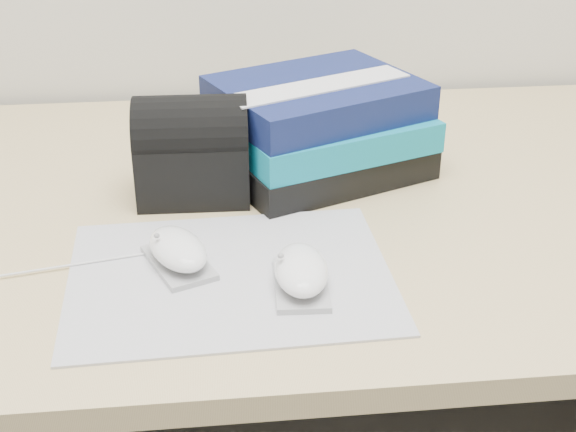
{
  "coord_description": "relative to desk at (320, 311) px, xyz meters",
  "views": [
    {
      "loc": [
        -0.16,
        0.62,
        1.21
      ],
      "look_at": [
        -0.07,
        1.45,
        0.77
      ],
      "focal_mm": 50.0,
      "sensor_mm": 36.0,
      "label": 1
    }
  ],
  "objects": [
    {
      "name": "mouse_rear",
      "position": [
        -0.2,
        -0.23,
        0.26
      ],
      "size": [
        0.09,
        0.12,
        0.04
      ],
      "color": "#A2A3A5",
      "rests_on": "mousepad"
    },
    {
      "name": "mousepad",
      "position": [
        -0.14,
        -0.26,
        0.24
      ],
      "size": [
        0.37,
        0.29,
        0.0
      ],
      "primitive_type": "cube",
      "rotation": [
        0.0,
        0.0,
        0.03
      ],
      "color": "#9999A1",
      "rests_on": "desk"
    },
    {
      "name": "pouch",
      "position": [
        -0.18,
        -0.05,
        0.3
      ],
      "size": [
        0.15,
        0.1,
        0.14
      ],
      "color": "black",
      "rests_on": "desk"
    },
    {
      "name": "book_stack",
      "position": [
        -0.0,
        0.01,
        0.3
      ],
      "size": [
        0.33,
        0.3,
        0.13
      ],
      "color": "black",
      "rests_on": "desk"
    },
    {
      "name": "desk",
      "position": [
        0.0,
        0.0,
        0.0
      ],
      "size": [
        1.6,
        0.8,
        0.73
      ],
      "color": "tan",
      "rests_on": "ground"
    },
    {
      "name": "usb_cable",
      "position": [
        -0.34,
        -0.23,
        0.24
      ],
      "size": [
        0.21,
        0.05,
        0.0
      ],
      "primitive_type": "cylinder",
      "rotation": [
        0.0,
        1.57,
        0.2
      ],
      "color": "silver",
      "rests_on": "mousepad"
    },
    {
      "name": "mouse_front",
      "position": [
        -0.07,
        -0.29,
        0.26
      ],
      "size": [
        0.06,
        0.11,
        0.04
      ],
      "color": "#A9A9AB",
      "rests_on": "mousepad"
    }
  ]
}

